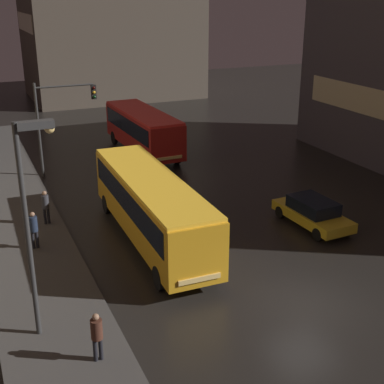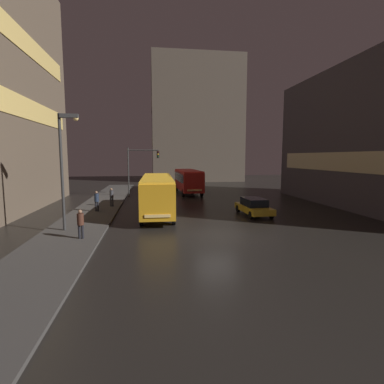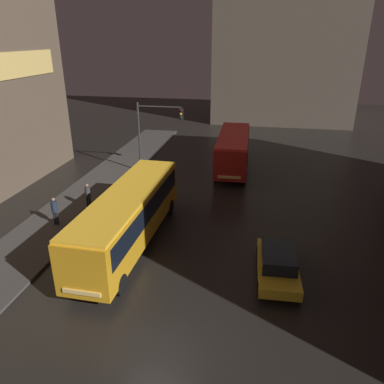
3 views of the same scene
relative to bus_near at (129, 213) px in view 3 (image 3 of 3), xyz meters
name	(u,v)px [view 3 (image 3 of 3)]	position (x,y,z in m)	size (l,w,h in m)	color
ground_plane	(154,356)	(3.51, -7.48, -1.98)	(120.00, 120.00, 0.00)	black
sidewalk_left	(64,216)	(-5.49, 2.52, -1.91)	(4.00, 48.00, 0.15)	#3D3A38
building_far_backdrop	(287,25)	(8.91, 37.56, 10.29)	(18.07, 12.00, 24.54)	#4C4238
bus_near	(129,213)	(0.00, 0.00, 0.00)	(2.75, 11.39, 3.21)	orange
bus_far	(233,148)	(4.45, 14.17, -0.06)	(2.86, 9.67, 3.12)	#AD1E19
car_taxi	(278,263)	(8.04, -1.56, -1.24)	(2.08, 4.55, 1.43)	gold
pedestrian_near	(55,209)	(-5.22, 1.21, -0.78)	(0.46, 0.46, 1.78)	black
pedestrian_far	(88,194)	(-4.27, 3.78, -0.80)	(0.43, 0.43, 1.76)	black
traffic_light_main	(154,126)	(-1.84, 11.65, 2.13)	(3.83, 0.35, 5.99)	#2D2D2D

